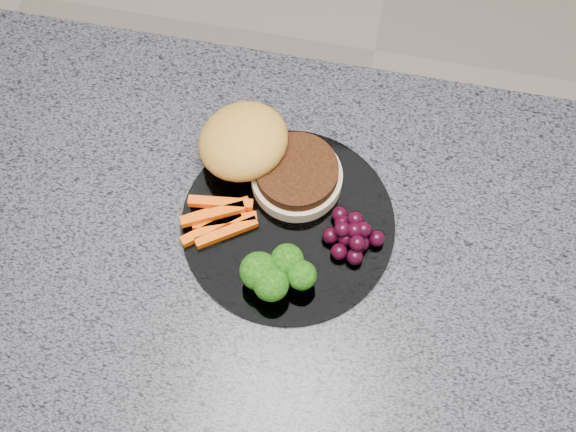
% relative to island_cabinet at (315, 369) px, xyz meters
% --- Properties ---
extents(room, '(4.02, 4.02, 2.70)m').
position_rel_island_cabinet_xyz_m(room, '(0.00, 0.00, 0.92)').
color(room, '#B0A293').
rests_on(room, ground).
extents(island_cabinet, '(1.20, 0.60, 0.86)m').
position_rel_island_cabinet_xyz_m(island_cabinet, '(0.00, 0.00, 0.00)').
color(island_cabinet, '#523A1C').
rests_on(island_cabinet, ground).
extents(countertop, '(1.20, 0.60, 0.04)m').
position_rel_island_cabinet_xyz_m(countertop, '(0.00, 0.00, 0.45)').
color(countertop, '#545560').
rests_on(countertop, island_cabinet).
extents(plate, '(0.26, 0.26, 0.01)m').
position_rel_island_cabinet_xyz_m(plate, '(-0.06, 0.05, 0.47)').
color(plate, white).
rests_on(plate, countertop).
extents(burger, '(0.21, 0.16, 0.06)m').
position_rel_island_cabinet_xyz_m(burger, '(-0.10, 0.12, 0.50)').
color(burger, beige).
rests_on(burger, plate).
extents(carrot_sticks, '(0.09, 0.08, 0.02)m').
position_rel_island_cabinet_xyz_m(carrot_sticks, '(-0.14, 0.04, 0.48)').
color(carrot_sticks, '#FF5804').
rests_on(carrot_sticks, plate).
extents(broccoli, '(0.09, 0.07, 0.05)m').
position_rel_island_cabinet_xyz_m(broccoli, '(-0.06, -0.02, 0.51)').
color(broccoli, olive).
rests_on(broccoli, plate).
extents(grape_bunch, '(0.07, 0.07, 0.03)m').
position_rel_island_cabinet_xyz_m(grape_bunch, '(0.02, 0.05, 0.49)').
color(grape_bunch, black).
rests_on(grape_bunch, plate).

